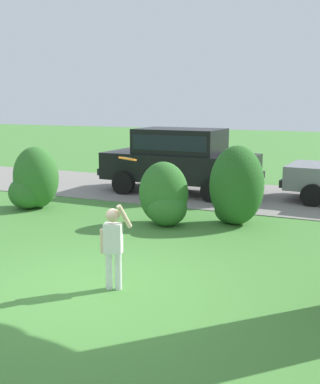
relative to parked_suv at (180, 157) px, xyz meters
name	(u,v)px	position (x,y,z in m)	size (l,w,h in m)	color
ground_plane	(92,288)	(1.67, -7.61, -1.08)	(80.00, 80.00, 0.00)	#478438
driveway_strip	(236,196)	(1.67, 0.24, -1.07)	(28.00, 4.40, 0.02)	gray
shrub_near_tree	(34,181)	(-2.64, -3.47, -0.39)	(1.22, 1.19, 1.58)	#33702B
shrub_centre_left	(164,197)	(1.11, -3.67, -0.46)	(1.14, 1.06, 1.41)	#33702B
shrub_centre	(236,188)	(2.55, -3.00, -0.25)	(1.21, 1.17, 1.77)	#286023
parked_suv	(180,157)	(0.00, 0.00, 0.00)	(4.74, 2.19, 1.92)	black
child_thrower	(113,242)	(1.98, -7.49, -0.36)	(0.41, 0.34, 1.29)	white
frisbee	(128,159)	(1.92, -6.89, 0.78)	(0.29, 0.28, 0.11)	orange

